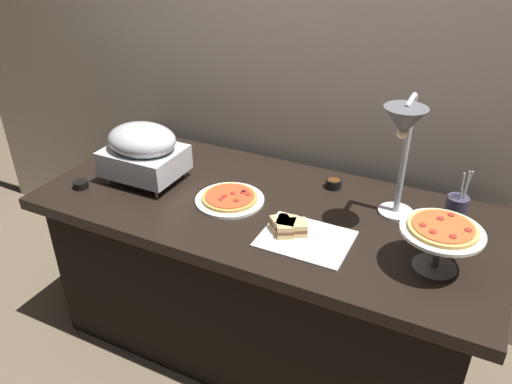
# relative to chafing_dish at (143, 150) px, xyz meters

# --- Properties ---
(ground_plane) EXTENTS (8.00, 8.00, 0.00)m
(ground_plane) POSITION_rel_chafing_dish_xyz_m (0.57, 0.04, -0.91)
(ground_plane) COLOR brown
(back_wall) EXTENTS (4.40, 0.04, 2.40)m
(back_wall) POSITION_rel_chafing_dish_xyz_m (0.57, 0.54, 0.29)
(back_wall) COLOR #B7A893
(back_wall) RESTS_ON ground_plane
(buffet_table) EXTENTS (1.90, 0.84, 0.76)m
(buffet_table) POSITION_rel_chafing_dish_xyz_m (0.57, 0.04, -0.52)
(buffet_table) COLOR black
(buffet_table) RESTS_ON ground_plane
(chafing_dish) EXTENTS (0.33, 0.27, 0.27)m
(chafing_dish) POSITION_rel_chafing_dish_xyz_m (0.00, 0.00, 0.00)
(chafing_dish) COLOR #B7BABF
(chafing_dish) RESTS_ON buffet_table
(heat_lamp) EXTENTS (0.15, 0.29, 0.51)m
(heat_lamp) POSITION_rel_chafing_dish_xyz_m (1.07, 0.10, 0.24)
(heat_lamp) COLOR #B7BABF
(heat_lamp) RESTS_ON buffet_table
(pizza_plate_front) EXTENTS (0.29, 0.29, 0.03)m
(pizza_plate_front) POSITION_rel_chafing_dish_xyz_m (0.43, 0.00, -0.14)
(pizza_plate_front) COLOR white
(pizza_plate_front) RESTS_ON buffet_table
(pizza_plate_center) EXTENTS (0.27, 0.27, 0.18)m
(pizza_plate_center) POSITION_rel_chafing_dish_xyz_m (1.27, -0.08, -0.01)
(pizza_plate_center) COLOR #595B60
(pizza_plate_center) RESTS_ON buffet_table
(sandwich_platter) EXTENTS (0.33, 0.26, 0.06)m
(sandwich_platter) POSITION_rel_chafing_dish_xyz_m (0.78, -0.12, -0.13)
(sandwich_platter) COLOR white
(sandwich_platter) RESTS_ON buffet_table
(sauce_cup_near) EXTENTS (0.07, 0.07, 0.04)m
(sauce_cup_near) POSITION_rel_chafing_dish_xyz_m (0.78, 0.30, -0.13)
(sauce_cup_near) COLOR black
(sauce_cup_near) RESTS_ON buffet_table
(sauce_cup_far) EXTENTS (0.07, 0.07, 0.03)m
(sauce_cup_far) POSITION_rel_chafing_dish_xyz_m (-0.21, -0.19, -0.13)
(sauce_cup_far) COLOR black
(sauce_cup_far) RESTS_ON buffet_table
(utensil_holder) EXTENTS (0.08, 0.08, 0.22)m
(utensil_holder) POSITION_rel_chafing_dish_xyz_m (1.29, 0.25, -0.09)
(utensil_holder) COLOR #383347
(utensil_holder) RESTS_ON buffet_table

